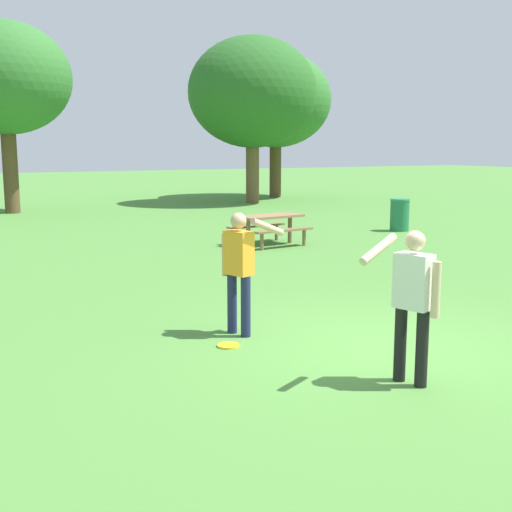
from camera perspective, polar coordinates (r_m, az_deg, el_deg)
ground_plane at (r=8.45m, az=11.31°, el=-7.80°), size 120.00×120.00×0.00m
person_thrower at (r=8.62m, az=-1.46°, el=-0.69°), size 0.79×0.59×1.64m
person_catcher at (r=7.00m, az=13.46°, el=-3.37°), size 0.79×0.59×1.64m
frisbee at (r=8.33m, az=-2.43°, el=-7.80°), size 0.28×0.28×0.03m
picnic_table_near at (r=16.65m, az=1.19°, el=2.88°), size 1.87×1.63×0.77m
trash_can_beside_table at (r=19.94m, az=12.41°, el=3.53°), size 0.59×0.59×0.96m
tree_far_right at (r=26.43m, az=-21.05°, el=14.21°), size 4.82×4.82×7.01m
tree_slender_mid at (r=29.28m, az=-0.31°, el=14.04°), size 5.62×5.62×7.20m
tree_back_left at (r=32.65m, az=1.73°, el=13.41°), size 5.39×5.39×7.02m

